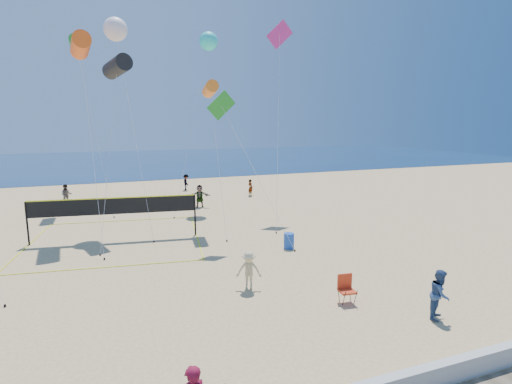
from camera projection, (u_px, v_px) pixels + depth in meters
name	position (u px, v px, depth m)	size (l,w,h in m)	color
ground	(238.00, 358.00, 11.65)	(120.00, 120.00, 0.00)	#D9BC7A
ocean	(126.00, 161.00, 68.74)	(140.00, 50.00, 0.03)	navy
bystander_a	(440.00, 294.00, 13.87)	(0.86, 0.67, 1.76)	navy
bystander_b	(249.00, 270.00, 16.30)	(1.04, 0.60, 1.61)	#CABB86
far_person_1	(200.00, 196.00, 31.92)	(1.67, 0.53, 1.81)	gray
far_person_2	(250.00, 188.00, 36.77)	(0.56, 0.37, 1.55)	gray
far_person_3	(66.00, 195.00, 32.73)	(0.84, 0.65, 1.72)	gray
far_person_4	(186.00, 182.00, 39.84)	(1.03, 0.59, 1.59)	gray
camp_chair	(346.00, 287.00, 15.13)	(0.64, 0.77, 1.21)	red
trash_barrel	(289.00, 241.00, 21.63)	(0.56, 0.56, 0.83)	#1B4BB1
volleyball_net	(114.00, 211.00, 22.93)	(10.57, 10.44, 2.51)	black
kite_0	(81.00, 45.00, 23.26)	(1.32, 7.40, 11.86)	#FF5B17
kite_1	(117.00, 67.00, 24.19)	(2.51, 6.73, 10.76)	black
kite_2	(210.00, 89.00, 24.98)	(0.93, 4.88, 9.32)	orange
kite_4	(225.00, 112.00, 21.93)	(3.82, 3.64, 8.50)	#239227
kite_5	(280.00, 42.00, 28.66)	(3.89, 6.27, 14.03)	#C22C85
kite_6	(115.00, 29.00, 25.33)	(2.06, 6.53, 13.31)	white
kite_7	(209.00, 41.00, 31.47)	(4.70, 5.20, 13.76)	#29DED6
kite_8	(75.00, 43.00, 30.55)	(2.42, 6.44, 13.27)	#239227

